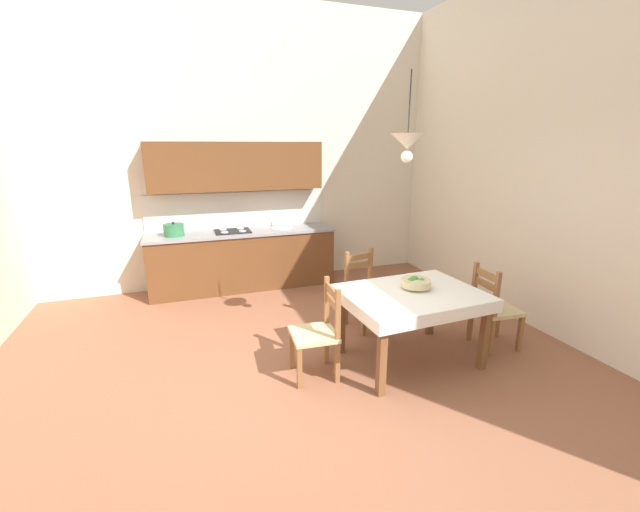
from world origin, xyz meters
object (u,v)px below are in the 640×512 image
at_px(fruit_bowl, 416,283).
at_px(kitchen_cabinetry, 241,233).
at_px(dining_chair_kitchen_side, 365,291).
at_px(dining_chair_window_side, 494,309).
at_px(dining_chair_tv_side, 318,333).
at_px(pendant_lamp, 408,142).
at_px(dining_table, 412,303).

bearing_deg(fruit_bowl, kitchen_cabinetry, 116.19).
relative_size(dining_chair_kitchen_side, dining_chair_window_side, 1.00).
bearing_deg(dining_chair_tv_side, dining_chair_window_side, -2.83).
xyz_separation_m(dining_chair_tv_side, pendant_lamp, (0.90, 0.08, 1.74)).
xyz_separation_m(dining_chair_window_side, dining_chair_tv_side, (-1.99, 0.10, 0.00)).
bearing_deg(kitchen_cabinetry, pendant_lamp, -65.99).
distance_m(dining_chair_kitchen_side, dining_chair_tv_side, 1.24).
relative_size(dining_chair_window_side, fruit_bowl, 3.10).
bearing_deg(kitchen_cabinetry, fruit_bowl, -63.81).
relative_size(kitchen_cabinetry, dining_chair_tv_side, 3.00).
height_order(fruit_bowl, pendant_lamp, pendant_lamp).
bearing_deg(dining_chair_window_side, dining_table, 177.66).
xyz_separation_m(dining_chair_kitchen_side, dining_chair_tv_side, (-0.90, -0.85, 0.00)).
distance_m(kitchen_cabinetry, dining_chair_kitchen_side, 2.27).
xyz_separation_m(dining_chair_kitchen_side, fruit_bowl, (0.15, -0.83, 0.37)).
bearing_deg(dining_chair_tv_side, fruit_bowl, 1.11).
bearing_deg(kitchen_cabinetry, dining_table, -65.79).
height_order(dining_table, pendant_lamp, pendant_lamp).
distance_m(fruit_bowl, pendant_lamp, 1.38).
distance_m(dining_chair_kitchen_side, fruit_bowl, 0.93).
relative_size(dining_chair_kitchen_side, dining_chair_tv_side, 1.00).
xyz_separation_m(dining_chair_kitchen_side, dining_chair_window_side, (1.08, -0.95, 0.00)).
relative_size(dining_chair_tv_side, fruit_bowl, 3.10).
relative_size(dining_chair_kitchen_side, pendant_lamp, 1.16).
relative_size(kitchen_cabinetry, dining_chair_kitchen_side, 3.00).
height_order(dining_chair_tv_side, fruit_bowl, dining_chair_tv_side).
bearing_deg(dining_chair_kitchen_side, fruit_bowl, -79.59).
height_order(dining_table, dining_chair_tv_side, dining_chair_tv_side).
distance_m(dining_chair_tv_side, fruit_bowl, 1.12).
height_order(dining_table, dining_chair_window_side, dining_chair_window_side).
bearing_deg(pendant_lamp, dining_table, -62.07).
height_order(kitchen_cabinetry, dining_chair_tv_side, kitchen_cabinetry).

